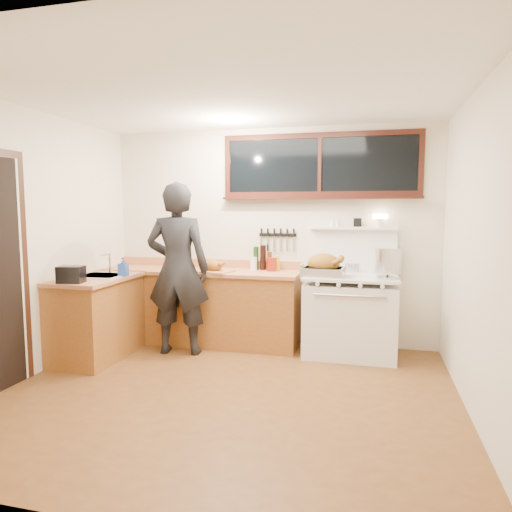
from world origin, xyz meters
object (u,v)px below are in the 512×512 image
(vintage_stove, at_px, (350,314))
(roast_turkey, at_px, (324,267))
(man, at_px, (178,269))
(cutting_board, at_px, (213,267))

(vintage_stove, xyz_separation_m, roast_turkey, (-0.29, -0.13, 0.54))
(man, relative_size, cutting_board, 3.96)
(vintage_stove, distance_m, cutting_board, 1.65)
(man, distance_m, cutting_board, 0.44)
(vintage_stove, xyz_separation_m, cutting_board, (-1.58, -0.12, 0.49))
(vintage_stove, xyz_separation_m, man, (-1.89, -0.42, 0.50))
(vintage_stove, height_order, roast_turkey, vintage_stove)
(cutting_board, bearing_deg, man, -136.15)
(man, xyz_separation_m, cutting_board, (0.31, 0.30, -0.01))
(cutting_board, relative_size, roast_turkey, 0.98)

